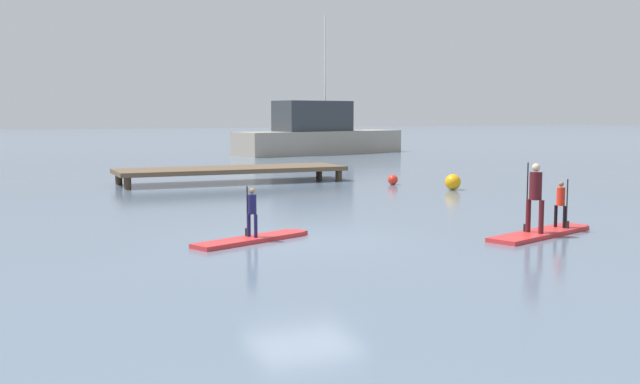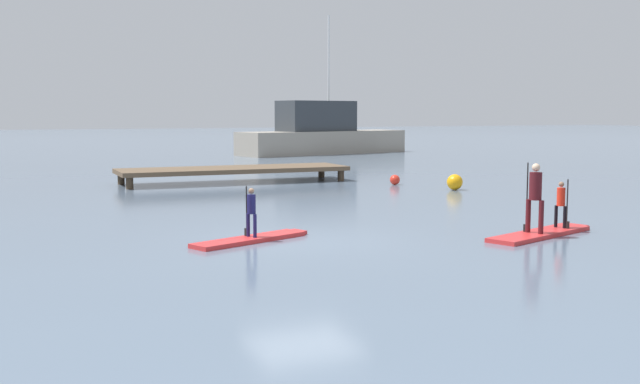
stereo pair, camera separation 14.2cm
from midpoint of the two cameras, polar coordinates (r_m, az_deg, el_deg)
name	(u,v)px [view 2 (the right image)]	position (r m, az deg, el deg)	size (l,w,h in m)	color
ground_plane	(302,240)	(17.46, -1.09, -3.65)	(240.00, 240.00, 0.00)	slate
paddleboard_near	(252,239)	(17.40, -4.90, -3.54)	(3.08, 1.72, 0.10)	red
paddler_child_solo	(251,210)	(17.31, -4.95, -1.32)	(0.26, 0.37, 1.15)	#19194C
paddleboard_far	(541,234)	(18.90, 16.46, -3.00)	(3.60, 1.92, 0.10)	red
paddler_adult	(535,193)	(18.49, 16.02, -0.09)	(0.37, 0.49, 1.65)	#4C1419
paddler_child_front	(561,202)	(19.55, 17.82, -0.71)	(0.26, 0.38, 1.21)	black
fishing_boat_white_large	(321,134)	(53.56, 0.17, 4.34)	(13.17, 6.05, 9.63)	#9E9384
floating_dock	(234,170)	(31.84, -6.36, 1.66)	(9.46, 2.70, 0.64)	brown
mooring_buoy_near	(455,182)	(29.13, 10.20, 0.74)	(0.60, 0.60, 0.60)	orange
mooring_buoy_mid	(395,180)	(30.88, 5.76, 0.92)	(0.41, 0.41, 0.41)	red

